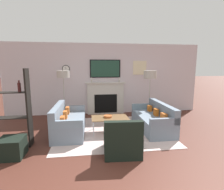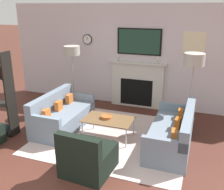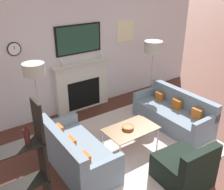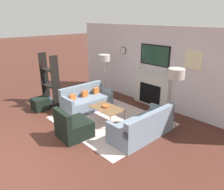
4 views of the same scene
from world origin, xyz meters
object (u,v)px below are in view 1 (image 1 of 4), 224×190
(floor_lamp_right, at_px, (150,75))
(ottoman, at_px, (12,148))
(floor_lamp_left, at_px, (63,75))
(shelf_unit, at_px, (10,113))
(coffee_table, at_px, (110,118))
(decorative_bowl, at_px, (108,116))
(armchair, at_px, (122,141))
(couch_right, at_px, (154,120))
(couch_left, at_px, (68,123))

(floor_lamp_right, height_order, ottoman, floor_lamp_right)
(floor_lamp_left, relative_size, floor_lamp_right, 1.00)
(shelf_unit, distance_m, ottoman, 0.80)
(coffee_table, distance_m, ottoman, 2.42)
(ottoman, bearing_deg, decorative_bowl, 27.74)
(armchair, bearing_deg, decorative_bowl, 97.11)
(coffee_table, height_order, ottoman, coffee_table)
(decorative_bowl, relative_size, floor_lamp_right, 0.13)
(armchair, height_order, ottoman, armchair)
(floor_lamp_right, bearing_deg, ottoman, -149.41)
(floor_lamp_left, bearing_deg, coffee_table, -38.58)
(coffee_table, relative_size, floor_lamp_right, 0.59)
(coffee_table, distance_m, decorative_bowl, 0.08)
(armchair, xyz_separation_m, floor_lamp_left, (-1.47, 2.33, 1.29))
(floor_lamp_left, bearing_deg, ottoman, -109.94)
(shelf_unit, bearing_deg, coffee_table, 13.59)
(armchair, relative_size, floor_lamp_right, 0.48)
(coffee_table, xyz_separation_m, floor_lamp_left, (-1.36, 1.09, 1.16))
(armchair, bearing_deg, ottoman, 175.98)
(coffee_table, xyz_separation_m, ottoman, (-2.15, -1.08, -0.20))
(armchair, height_order, coffee_table, armchair)
(decorative_bowl, bearing_deg, floor_lamp_left, 140.75)
(decorative_bowl, relative_size, ottoman, 0.48)
(couch_right, relative_size, decorative_bowl, 7.88)
(coffee_table, bearing_deg, floor_lamp_left, 141.42)
(decorative_bowl, xyz_separation_m, floor_lamp_right, (1.58, 1.07, 1.08))
(couch_right, xyz_separation_m, coffee_table, (-1.31, -0.09, 0.13))
(couch_right, bearing_deg, couch_left, 179.96)
(armchair, relative_size, floor_lamp_left, 0.48)
(floor_lamp_left, xyz_separation_m, floor_lamp_right, (2.89, 0.00, -0.02))
(armchair, bearing_deg, couch_right, 47.83)
(couch_right, bearing_deg, decorative_bowl, -176.97)
(couch_left, height_order, coffee_table, couch_left)
(floor_lamp_right, relative_size, ottoman, 3.54)
(couch_left, height_order, floor_lamp_right, floor_lamp_right)
(couch_right, distance_m, floor_lamp_left, 3.13)
(couch_left, relative_size, couch_right, 0.91)
(decorative_bowl, height_order, shelf_unit, shelf_unit)
(floor_lamp_left, xyz_separation_m, shelf_unit, (-0.97, -1.65, -0.78))
(couch_left, distance_m, shelf_unit, 1.44)
(ottoman, bearing_deg, armchair, -4.02)
(armchair, xyz_separation_m, shelf_unit, (-2.44, 0.68, 0.51))
(armchair, distance_m, coffee_table, 1.25)
(couch_right, distance_m, coffee_table, 1.32)
(coffee_table, xyz_separation_m, decorative_bowl, (-0.06, 0.02, 0.06))
(armchair, xyz_separation_m, floor_lamp_right, (1.42, 2.33, 1.27))
(floor_lamp_right, bearing_deg, couch_right, -102.04)
(couch_right, distance_m, ottoman, 3.66)
(ottoman, bearing_deg, coffee_table, 26.74)
(armchair, distance_m, floor_lamp_left, 3.04)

